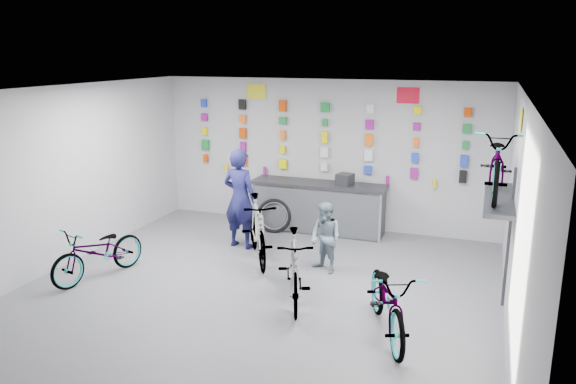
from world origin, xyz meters
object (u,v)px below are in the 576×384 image
at_px(counter, 318,208).
at_px(bike_center, 294,269).
at_px(bike_service, 258,230).
at_px(customer, 325,238).
at_px(clerk, 240,199).
at_px(bike_left, 99,252).
at_px(bike_right, 388,299).

relative_size(counter, bike_center, 1.57).
height_order(counter, bike_service, bike_service).
xyz_separation_m(counter, customer, (0.74, -2.01, 0.10)).
bearing_deg(clerk, counter, -119.11).
bearing_deg(bike_left, customer, 40.73).
height_order(bike_center, bike_right, bike_center).
relative_size(bike_left, customer, 1.43).
relative_size(counter, bike_service, 1.44).
height_order(counter, bike_right, counter).
bearing_deg(bike_right, customer, 105.08).
relative_size(bike_left, clerk, 0.91).
relative_size(bike_center, customer, 1.47).
bearing_deg(bike_right, bike_service, 122.17).
bearing_deg(bike_center, bike_right, -40.14).
height_order(bike_center, clerk, clerk).
height_order(bike_left, bike_right, bike_right).
height_order(clerk, customer, clerk).
distance_m(bike_right, bike_service, 3.17).
xyz_separation_m(bike_left, bike_center, (3.22, 0.21, 0.08)).
distance_m(bike_center, customer, 1.28).
height_order(bike_left, bike_center, bike_center).
height_order(bike_left, customer, customer).
bearing_deg(customer, bike_service, -153.87).
xyz_separation_m(bike_service, customer, (1.23, -0.08, 0.02)).
distance_m(bike_center, bike_right, 1.51).
xyz_separation_m(bike_left, bike_service, (2.07, 1.57, 0.12)).
bearing_deg(customer, bike_left, -125.84).
relative_size(bike_left, bike_center, 0.97).
bearing_deg(bike_right, clerk, 120.53).
bearing_deg(counter, bike_left, -126.32).
bearing_deg(bike_service, customer, -33.78).
xyz_separation_m(bike_service, clerk, (-0.58, 0.55, 0.36)).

